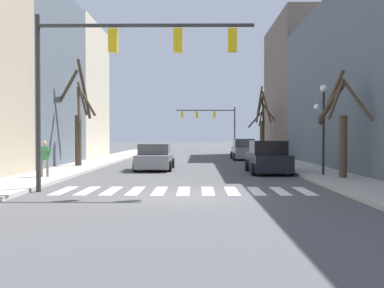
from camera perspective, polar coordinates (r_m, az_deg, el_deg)
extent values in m
plane|color=#4C4C4F|center=(15.33, -1.24, -6.68)|extent=(240.00, 240.00, 0.00)
cube|color=#515B66|center=(32.39, -20.98, 7.78)|extent=(6.00, 11.19, 11.76)
cube|color=#BCB299|center=(42.14, -15.75, 6.40)|extent=(6.00, 9.50, 11.97)
cube|color=#515B66|center=(33.42, 19.74, 6.55)|extent=(6.00, 15.60, 10.56)
cube|color=#66564C|center=(47.63, 13.94, 6.82)|extent=(6.00, 13.77, 13.66)
cube|color=white|center=(17.57, -15.97, -5.71)|extent=(0.45, 2.60, 0.01)
cube|color=white|center=(17.34, -13.10, -5.79)|extent=(0.45, 2.60, 0.01)
cube|color=white|center=(17.15, -10.17, -5.85)|extent=(0.45, 2.60, 0.01)
cube|color=white|center=(17.00, -7.17, -5.90)|extent=(0.45, 2.60, 0.01)
cube|color=white|center=(16.90, -4.13, -5.94)|extent=(0.45, 2.60, 0.01)
cube|color=white|center=(16.85, -1.06, -5.96)|extent=(0.45, 2.60, 0.01)
cube|color=white|center=(16.85, 2.01, -5.96)|extent=(0.45, 2.60, 0.01)
cube|color=white|center=(16.89, 5.08, -5.95)|extent=(0.45, 2.60, 0.01)
cube|color=white|center=(16.98, 8.13, -5.91)|extent=(0.45, 2.60, 0.01)
cube|color=white|center=(17.12, 11.13, -5.87)|extent=(0.45, 2.60, 0.01)
cube|color=white|center=(17.31, 14.08, -5.80)|extent=(0.45, 2.60, 0.01)
cylinder|color=#2D2D2D|center=(17.42, -18.97, 4.88)|extent=(0.18, 0.18, 6.48)
cylinder|color=#2D2D2D|center=(16.96, -5.93, 14.76)|extent=(7.90, 0.14, 0.14)
cube|color=yellow|center=(17.01, -9.99, 12.80)|extent=(0.32, 0.28, 0.84)
cube|color=yellow|center=(16.75, -1.79, 13.01)|extent=(0.32, 0.28, 0.84)
cube|color=yellow|center=(16.78, 5.14, 12.98)|extent=(0.32, 0.28, 0.84)
cylinder|color=#2D2D2D|center=(58.32, 5.44, 1.88)|extent=(0.18, 0.18, 5.71)
cylinder|color=#2D2D2D|center=(58.21, 1.73, 4.31)|extent=(7.54, 0.14, 0.14)
cube|color=yellow|center=(58.22, 2.85, 3.76)|extent=(0.32, 0.28, 0.84)
cube|color=yellow|center=(58.17, 0.62, 3.77)|extent=(0.32, 0.28, 0.84)
cube|color=yellow|center=(58.21, -1.24, 3.76)|extent=(0.32, 0.28, 0.84)
cylinder|color=black|center=(22.86, 16.35, 1.31)|extent=(0.12, 0.12, 4.04)
sphere|color=white|center=(22.97, 16.38, 6.80)|extent=(0.36, 0.36, 0.36)
sphere|color=white|center=(22.81, 15.59, 4.56)|extent=(0.31, 0.31, 0.31)
sphere|color=white|center=(22.99, 17.14, 4.53)|extent=(0.31, 0.31, 0.31)
cube|color=gray|center=(27.11, -4.74, -2.10)|extent=(1.93, 4.74, 0.76)
cube|color=#464648|center=(27.08, -4.74, -0.63)|extent=(1.78, 2.47, 0.62)
cylinder|color=black|center=(25.59, -2.85, -2.82)|extent=(0.22, 0.64, 0.64)
cylinder|color=black|center=(25.78, -7.23, -2.80)|extent=(0.22, 0.64, 0.64)
cylinder|color=black|center=(28.52, -2.49, -2.41)|extent=(0.22, 0.64, 0.64)
cylinder|color=black|center=(28.69, -6.42, -2.40)|extent=(0.22, 0.64, 0.64)
cube|color=black|center=(24.87, 9.62, -2.26)|extent=(1.92, 4.66, 0.88)
cube|color=black|center=(24.84, 9.63, -0.41)|extent=(1.77, 2.43, 0.72)
cylinder|color=black|center=(26.19, 7.01, -2.74)|extent=(0.22, 0.64, 0.64)
cylinder|color=black|center=(26.48, 11.23, -2.71)|extent=(0.22, 0.64, 0.64)
cylinder|color=black|center=(23.33, 7.79, -3.21)|extent=(0.22, 0.64, 0.64)
cylinder|color=black|center=(23.65, 12.51, -3.17)|extent=(0.22, 0.64, 0.64)
cube|color=gray|center=(38.51, 6.57, -1.06)|extent=(1.76, 4.59, 0.88)
cube|color=#464648|center=(38.48, 6.57, 0.13)|extent=(1.62, 2.39, 0.72)
cylinder|color=black|center=(39.85, 5.08, -1.41)|extent=(0.22, 0.64, 0.64)
cylinder|color=black|center=(40.03, 7.64, -1.40)|extent=(0.22, 0.64, 0.64)
cylinder|color=black|center=(37.02, 5.41, -1.60)|extent=(0.22, 0.64, 0.64)
cylinder|color=black|center=(37.21, 8.17, -1.60)|extent=(0.22, 0.64, 0.64)
cylinder|color=#7A705B|center=(21.95, -17.87, -2.95)|extent=(0.12, 0.12, 0.79)
cylinder|color=#7A705B|center=(22.07, -18.54, -2.93)|extent=(0.12, 0.12, 0.79)
cube|color=#337542|center=(21.97, -18.22, -1.11)|extent=(0.41, 0.26, 0.62)
sphere|color=tan|center=(21.96, -18.23, 0.07)|extent=(0.22, 0.22, 0.22)
cylinder|color=#337542|center=(21.88, -17.70, -1.22)|extent=(0.28, 0.12, 0.60)
cylinder|color=#337542|center=(22.07, -18.74, -1.21)|extent=(0.28, 0.12, 0.60)
cylinder|color=#473828|center=(42.71, 8.87, 0.73)|extent=(0.39, 0.39, 3.28)
cylinder|color=#473828|center=(43.94, 8.99, 4.13)|extent=(0.59, 2.44, 2.80)
cylinder|color=#473828|center=(42.20, 8.53, 5.01)|extent=(0.84, 1.30, 3.47)
cylinder|color=#473828|center=(43.20, 8.52, 4.29)|extent=(0.60, 1.10, 2.29)
cylinder|color=#473828|center=(42.08, 9.44, 4.68)|extent=(0.74, 1.68, 3.08)
cylinder|color=#473828|center=(21.65, 18.65, -0.29)|extent=(0.34, 0.34, 2.84)
cylinder|color=#473828|center=(21.51, 20.31, 5.20)|extent=(1.14, 0.92, 1.93)
cylinder|color=#473828|center=(22.05, 17.19, 4.80)|extent=(0.99, 1.21, 1.80)
cylinder|color=#473828|center=(21.48, 17.27, 5.21)|extent=(1.29, 0.28, 1.80)
cylinder|color=#473828|center=(22.16, 17.26, 5.58)|extent=(0.92, 1.35, 2.54)
cylinder|color=#473828|center=(21.23, 17.84, 5.51)|extent=(1.01, 0.88, 1.93)
cylinder|color=#473828|center=(46.40, 8.97, 0.67)|extent=(0.36, 0.36, 3.14)
cylinder|color=#473828|center=(45.80, 9.06, 3.77)|extent=(0.21, 1.44, 2.11)
cylinder|color=#473828|center=(46.50, 8.07, 3.14)|extent=(1.57, 0.53, 1.83)
cylinder|color=#473828|center=(47.13, 8.73, 3.37)|extent=(0.32, 1.53, 1.80)
cylinder|color=#473828|center=(46.41, 9.87, 3.77)|extent=(1.57, 0.50, 2.16)
cylinder|color=#473828|center=(29.46, -14.24, 0.45)|extent=(0.41, 0.41, 3.20)
cylinder|color=#473828|center=(28.88, -14.17, 4.93)|extent=(0.58, 1.38, 2.29)
cylinder|color=#473828|center=(29.09, -13.75, 5.64)|extent=(0.87, 0.89, 2.19)
cylinder|color=#473828|center=(28.99, -13.23, 5.39)|extent=(1.41, 1.00, 2.02)
cylinder|color=#473828|center=(30.32, -15.96, 6.08)|extent=(2.24, 1.23, 3.16)
cylinder|color=#473828|center=(30.32, -13.53, 6.75)|extent=(0.57, 1.77, 3.79)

